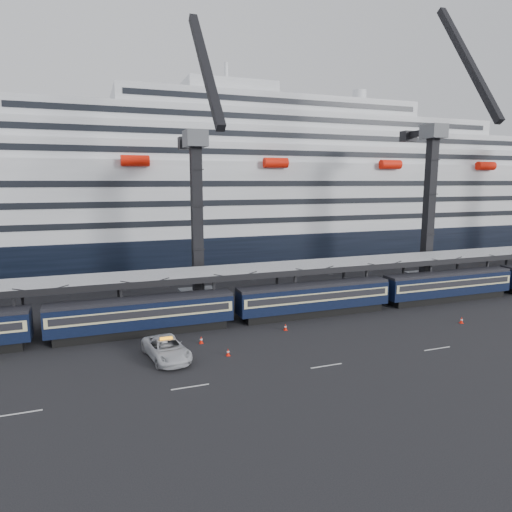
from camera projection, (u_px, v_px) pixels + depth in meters
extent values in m
plane|color=black|center=(425.00, 333.00, 48.08)|extent=(260.00, 260.00, 0.00)
cube|color=beige|center=(19.00, 413.00, 31.50)|extent=(3.00, 0.15, 0.02)
cube|color=beige|center=(190.00, 387.00, 35.57)|extent=(3.00, 0.15, 0.02)
cube|color=beige|center=(326.00, 366.00, 39.63)|extent=(3.00, 0.15, 0.02)
cube|color=beige|center=(437.00, 349.00, 43.70)|extent=(3.00, 0.15, 0.02)
cube|color=black|center=(143.00, 330.00, 47.80)|extent=(17.48, 2.40, 0.90)
cube|color=black|center=(143.00, 313.00, 47.50)|extent=(19.00, 2.80, 2.70)
cube|color=beige|center=(143.00, 311.00, 47.46)|extent=(18.62, 2.92, 1.05)
cube|color=black|center=(143.00, 310.00, 47.45)|extent=(17.86, 2.98, 0.70)
cube|color=black|center=(142.00, 299.00, 47.26)|extent=(19.00, 2.50, 0.35)
cube|color=black|center=(314.00, 312.00, 54.57)|extent=(17.48, 2.40, 0.90)
cube|color=black|center=(314.00, 297.00, 54.28)|extent=(19.00, 2.80, 2.70)
cube|color=beige|center=(314.00, 294.00, 54.23)|extent=(18.62, 2.92, 1.05)
cube|color=black|center=(314.00, 294.00, 54.22)|extent=(17.86, 2.98, 0.70)
cube|color=black|center=(315.00, 285.00, 54.03)|extent=(19.00, 2.50, 0.35)
cube|color=black|center=(447.00, 297.00, 61.34)|extent=(17.48, 2.40, 0.90)
cube|color=black|center=(448.00, 284.00, 61.05)|extent=(19.00, 2.80, 2.70)
cube|color=beige|center=(448.00, 282.00, 61.00)|extent=(18.62, 2.92, 1.05)
cube|color=black|center=(448.00, 282.00, 61.00)|extent=(17.86, 2.98, 0.70)
cube|color=black|center=(449.00, 273.00, 60.81)|extent=(19.00, 2.50, 0.35)
cube|color=gray|center=(355.00, 261.00, 60.18)|extent=(130.00, 6.00, 0.25)
cube|color=black|center=(368.00, 268.00, 57.45)|extent=(130.00, 0.25, 0.70)
cube|color=black|center=(343.00, 260.00, 63.01)|extent=(130.00, 0.25, 0.70)
cube|color=black|center=(15.00, 318.00, 44.48)|extent=(0.25, 0.25, 5.40)
cube|color=black|center=(23.00, 304.00, 49.67)|extent=(0.25, 0.25, 5.40)
cube|color=black|center=(122.00, 308.00, 47.87)|extent=(0.25, 0.25, 5.40)
cube|color=black|center=(118.00, 296.00, 53.06)|extent=(0.25, 0.25, 5.40)
cube|color=black|center=(214.00, 300.00, 51.25)|extent=(0.25, 0.25, 5.40)
cube|color=black|center=(202.00, 289.00, 56.44)|extent=(0.25, 0.25, 5.40)
cube|color=black|center=(295.00, 292.00, 54.64)|extent=(0.25, 0.25, 5.40)
cube|color=black|center=(277.00, 283.00, 59.83)|extent=(0.25, 0.25, 5.40)
cube|color=black|center=(366.00, 286.00, 58.03)|extent=(0.25, 0.25, 5.40)
cube|color=black|center=(343.00, 277.00, 63.22)|extent=(0.25, 0.25, 5.40)
cube|color=black|center=(430.00, 280.00, 61.41)|extent=(0.25, 0.25, 5.40)
cube|color=black|center=(403.00, 272.00, 66.60)|extent=(0.25, 0.25, 5.40)
cube|color=black|center=(487.00, 275.00, 64.80)|extent=(0.25, 0.25, 5.40)
cube|color=black|center=(457.00, 268.00, 69.99)|extent=(0.25, 0.25, 5.40)
cube|color=black|center=(506.00, 264.00, 73.38)|extent=(0.25, 0.25, 5.40)
cube|color=black|center=(267.00, 244.00, 90.15)|extent=(200.00, 28.00, 7.00)
cube|color=silver|center=(267.00, 196.00, 88.61)|extent=(190.00, 26.88, 12.00)
cube|color=silver|center=(267.00, 157.00, 87.39)|extent=(160.00, 24.64, 3.00)
cube|color=black|center=(294.00, 153.00, 75.93)|extent=(153.60, 0.12, 0.90)
cube|color=silver|center=(267.00, 141.00, 86.91)|extent=(124.00, 21.84, 3.00)
cube|color=black|center=(291.00, 135.00, 76.74)|extent=(119.04, 0.12, 0.90)
cube|color=silver|center=(267.00, 124.00, 86.42)|extent=(90.00, 19.04, 3.00)
cube|color=black|center=(288.00, 118.00, 77.55)|extent=(86.40, 0.12, 0.90)
cube|color=silver|center=(267.00, 108.00, 85.93)|extent=(56.00, 16.24, 3.00)
cube|color=black|center=(285.00, 101.00, 78.36)|extent=(53.76, 0.12, 0.90)
cube|color=silver|center=(226.00, 91.00, 82.82)|extent=(16.00, 12.00, 2.50)
cylinder|color=silver|center=(359.00, 98.00, 92.22)|extent=(2.80, 2.80, 3.00)
cylinder|color=#FE1A08|center=(135.00, 161.00, 65.85)|extent=(4.00, 1.60, 1.60)
cylinder|color=#FE1A08|center=(276.00, 163.00, 73.30)|extent=(4.00, 1.60, 1.60)
cylinder|color=#FE1A08|center=(390.00, 164.00, 80.75)|extent=(4.00, 1.60, 1.60)
cylinder|color=#FE1A08|center=(486.00, 166.00, 88.20)|extent=(4.00, 1.60, 1.60)
cube|color=#45484C|center=(199.00, 298.00, 58.76)|extent=(4.50, 4.50, 2.00)
cube|color=black|center=(197.00, 221.00, 57.14)|extent=(1.30, 1.30, 18.00)
cube|color=#45484C|center=(195.00, 139.00, 55.51)|extent=(2.60, 3.20, 2.00)
cube|color=black|center=(206.00, 68.00, 49.03)|extent=(0.90, 12.26, 14.37)
cube|color=black|center=(191.00, 140.00, 57.85)|extent=(0.90, 5.04, 0.90)
cube|color=black|center=(187.00, 143.00, 60.22)|extent=(2.20, 1.60, 1.60)
cube|color=#45484C|center=(425.00, 280.00, 69.69)|extent=(4.50, 4.50, 2.00)
cube|color=black|center=(429.00, 207.00, 67.90)|extent=(1.30, 1.30, 20.00)
cube|color=#45484C|center=(434.00, 131.00, 66.12)|extent=(2.60, 3.20, 2.00)
cube|color=black|center=(469.00, 62.00, 59.47)|extent=(0.90, 12.21, 16.90)
cube|color=black|center=(421.00, 133.00, 68.71)|extent=(0.90, 5.60, 0.90)
cube|color=black|center=(408.00, 136.00, 71.34)|extent=(2.20, 1.60, 1.60)
imported|color=#B8BBC0|center=(167.00, 349.00, 41.10)|extent=(4.06, 7.07, 1.86)
cube|color=#FE1A08|center=(201.00, 343.00, 45.17)|extent=(0.38, 0.38, 0.04)
cone|color=#FE1A08|center=(201.00, 339.00, 45.11)|extent=(0.32, 0.32, 0.72)
cylinder|color=white|center=(201.00, 339.00, 45.11)|extent=(0.27, 0.27, 0.12)
cube|color=#FE1A08|center=(228.00, 355.00, 41.97)|extent=(0.36, 0.36, 0.04)
cone|color=#FE1A08|center=(228.00, 352.00, 41.91)|extent=(0.30, 0.30, 0.68)
cylinder|color=white|center=(228.00, 352.00, 41.91)|extent=(0.25, 0.25, 0.11)
cube|color=#FE1A08|center=(285.00, 330.00, 49.16)|extent=(0.37, 0.37, 0.04)
cone|color=#FE1A08|center=(285.00, 327.00, 49.10)|extent=(0.31, 0.31, 0.70)
cylinder|color=white|center=(285.00, 327.00, 49.10)|extent=(0.26, 0.26, 0.12)
cube|color=#FE1A08|center=(461.00, 323.00, 51.56)|extent=(0.38, 0.38, 0.04)
cone|color=#FE1A08|center=(462.00, 320.00, 51.50)|extent=(0.32, 0.32, 0.72)
cylinder|color=white|center=(462.00, 320.00, 51.50)|extent=(0.27, 0.27, 0.12)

